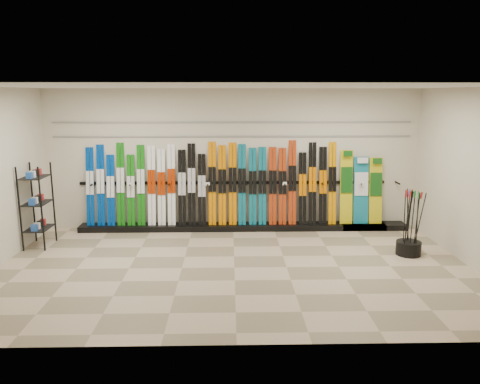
{
  "coord_description": "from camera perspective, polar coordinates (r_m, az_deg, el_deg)",
  "views": [
    {
      "loc": [
        -0.08,
        -7.49,
        2.88
      ],
      "look_at": [
        0.12,
        1.0,
        1.1
      ],
      "focal_mm": 35.0,
      "sensor_mm": 36.0,
      "label": 1
    }
  ],
  "objects": [
    {
      "name": "pole_bin",
      "position": [
        9.13,
        19.84,
        -6.45
      ],
      "size": [
        0.45,
        0.45,
        0.25
      ],
      "primitive_type": "cylinder",
      "color": "black",
      "rests_on": "floor"
    },
    {
      "name": "ceiling",
      "position": [
        7.49,
        -0.75,
        12.76
      ],
      "size": [
        8.0,
        8.0,
        0.0
      ],
      "primitive_type": "plane",
      "rotation": [
        3.14,
        0.0,
        0.0
      ],
      "color": "silver",
      "rests_on": "back_wall"
    },
    {
      "name": "floor",
      "position": [
        8.02,
        -0.69,
        -9.19
      ],
      "size": [
        8.0,
        8.0,
        0.0
      ],
      "primitive_type": "plane",
      "color": "gray",
      "rests_on": "ground"
    },
    {
      "name": "slatwall_rail_1",
      "position": [
        9.99,
        -0.88,
        8.51
      ],
      "size": [
        7.6,
        0.02,
        0.03
      ],
      "primitive_type": "cube",
      "color": "gray",
      "rests_on": "back_wall"
    },
    {
      "name": "accessory_rack",
      "position": [
        9.72,
        -23.5,
        -1.55
      ],
      "size": [
        0.4,
        0.6,
        1.59
      ],
      "primitive_type": "cube",
      "color": "black",
      "rests_on": "floor"
    },
    {
      "name": "slatwall_rail_0",
      "position": [
        10.01,
        -0.88,
        6.79
      ],
      "size": [
        7.6,
        0.02,
        0.03
      ],
      "primitive_type": "cube",
      "color": "gray",
      "rests_on": "back_wall"
    },
    {
      "name": "snowboards",
      "position": [
        10.44,
        14.49,
        0.3
      ],
      "size": [
        0.92,
        0.24,
        1.58
      ],
      "color": "gold",
      "rests_on": "ski_rack_base"
    },
    {
      "name": "ski_rack_base",
      "position": [
        10.17,
        0.44,
        -4.26
      ],
      "size": [
        8.0,
        0.4,
        0.12
      ],
      "primitive_type": "cube",
      "color": "black",
      "rests_on": "floor"
    },
    {
      "name": "ski_poles",
      "position": [
        8.98,
        20.1,
        -3.54
      ],
      "size": [
        0.33,
        0.41,
        1.18
      ],
      "color": "black",
      "rests_on": "pole_bin"
    },
    {
      "name": "skis",
      "position": [
        10.04,
        -3.33,
        0.77
      ],
      "size": [
        5.37,
        0.29,
        1.8
      ],
      "color": "#00399E",
      "rests_on": "ski_rack_base"
    },
    {
      "name": "back_wall",
      "position": [
        10.08,
        -0.87,
        3.97
      ],
      "size": [
        8.0,
        0.0,
        8.0
      ],
      "primitive_type": "plane",
      "rotation": [
        1.57,
        0.0,
        0.0
      ],
      "color": "beige",
      "rests_on": "floor"
    },
    {
      "name": "right_wall",
      "position": [
        8.64,
        26.88,
        1.36
      ],
      "size": [
        0.0,
        5.0,
        5.0
      ],
      "primitive_type": "plane",
      "rotation": [
        1.57,
        0.0,
        -1.57
      ],
      "color": "beige",
      "rests_on": "floor"
    }
  ]
}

